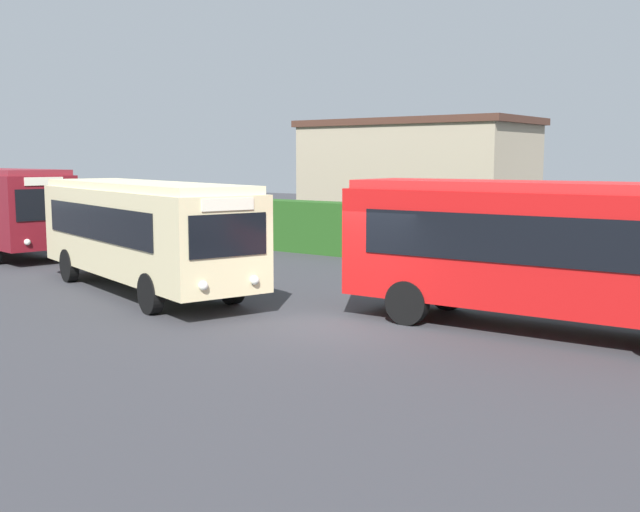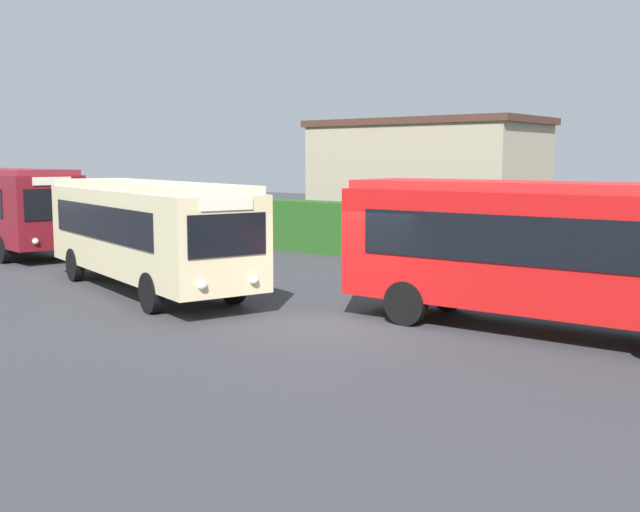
# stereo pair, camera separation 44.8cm
# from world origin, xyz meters

# --- Properties ---
(ground_plane) EXTENTS (100.57, 100.57, 0.00)m
(ground_plane) POSITION_xyz_m (0.00, 0.00, 0.00)
(ground_plane) COLOR #38383D
(bus_maroon) EXTENTS (9.92, 4.01, 3.32)m
(bus_maroon) POSITION_xyz_m (-18.53, 2.19, 1.90)
(bus_maroon) COLOR maroon
(bus_maroon) RESTS_ON ground_plane
(bus_cream) EXTENTS (9.99, 5.12, 3.07)m
(bus_cream) POSITION_xyz_m (-7.08, 0.04, 1.78)
(bus_cream) COLOR beige
(bus_cream) RESTS_ON ground_plane
(bus_red) EXTENTS (9.11, 2.59, 3.22)m
(bus_red) POSITION_xyz_m (3.71, 1.94, 1.85)
(bus_red) COLOR red
(bus_red) RESTS_ON ground_plane
(person_left) EXTENTS (0.42, 0.27, 1.86)m
(person_left) POSITION_xyz_m (-18.09, 5.42, 0.99)
(person_left) COLOR maroon
(person_left) RESTS_ON ground_plane
(person_center) EXTENTS (0.48, 0.40, 1.83)m
(person_center) POSITION_xyz_m (-17.29, 6.23, 0.97)
(person_center) COLOR olive
(person_center) RESTS_ON ground_plane
(hedge_row) EXTENTS (62.28, 1.21, 2.03)m
(hedge_row) POSITION_xyz_m (0.00, 10.18, 1.01)
(hedge_row) COLOR #25541C
(hedge_row) RESTS_ON ground_plane
(depot_building) EXTENTS (10.32, 5.38, 5.46)m
(depot_building) POSITION_xyz_m (-8.10, 16.80, 2.74)
(depot_building) COLOR tan
(depot_building) RESTS_ON ground_plane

